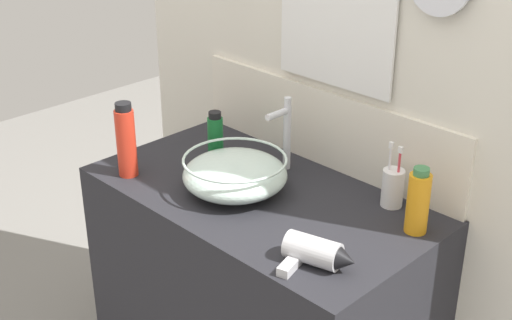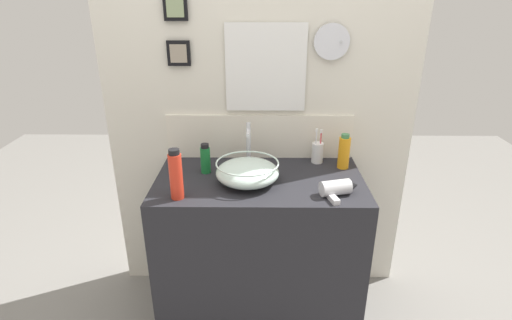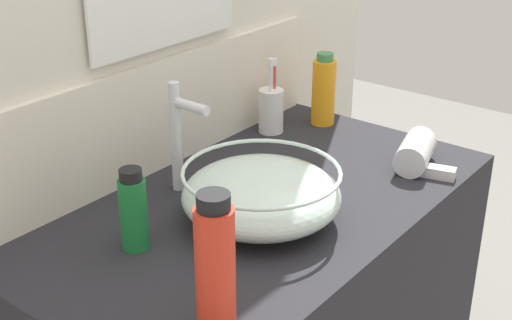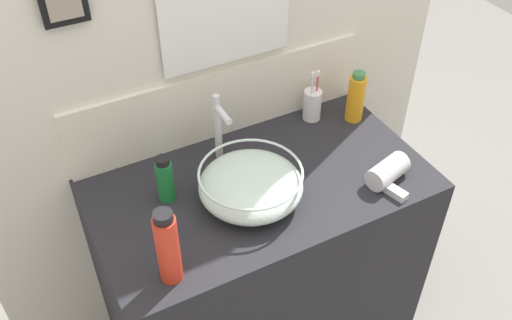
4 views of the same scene
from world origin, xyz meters
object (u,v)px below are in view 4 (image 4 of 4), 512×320
Objects in this scene: soap_dispenser at (356,97)px; glass_bowl_sink at (251,185)px; lotion_bottle at (168,247)px; toothbrush_cup at (312,104)px; spray_bottle at (165,179)px; faucet at (219,125)px; hair_drier at (391,170)px.

glass_bowl_sink is at bearing -159.52° from soap_dispenser.
glass_bowl_sink is 0.53m from soap_dispenser.
lotion_bottle is (-0.80, -0.34, 0.03)m from soap_dispenser.
toothbrush_cup reaches higher than soap_dispenser.
spray_bottle is at bearing 151.32° from glass_bowl_sink.
soap_dispenser is 1.19× the size of spray_bottle.
glass_bowl_sink is 0.35m from lotion_bottle.
spray_bottle reaches higher than glass_bowl_sink.
soap_dispenser reaches higher than spray_bottle.
toothbrush_cup is 0.79m from lotion_bottle.
lotion_bottle is (-0.31, -0.36, -0.02)m from faucet.
lotion_bottle is 0.29m from spray_bottle.
lotion_bottle is at bearing -157.03° from soap_dispenser.
spray_bottle is (-0.22, 0.12, 0.02)m from glass_bowl_sink.
faucet reaches higher than hair_drier.
faucet is 1.00× the size of lotion_bottle.
toothbrush_cup reaches higher than hair_drier.
spray_bottle is (-0.58, -0.14, 0.02)m from toothbrush_cup.
soap_dispenser is at bearing -2.86° from faucet.
toothbrush_cup is 1.24× the size of spray_bottle.
spray_bottle is (-0.22, -0.09, -0.06)m from faucet.
lotion_bottle is at bearing -177.18° from hair_drier.
hair_drier is at bearing -82.77° from toothbrush_cup.
faucet is at bearing 141.63° from hair_drier.
faucet is 0.24m from spray_bottle.
soap_dispenser is at bearing 5.38° from spray_bottle.
lotion_bottle reaches higher than glass_bowl_sink.
toothbrush_cup is at bearing 13.22° from spray_bottle.
glass_bowl_sink is 0.25m from spray_bottle.
faucet is 1.23× the size of hair_drier.
lotion_bottle reaches higher than toothbrush_cup.
spray_bottle reaches higher than hair_drier.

